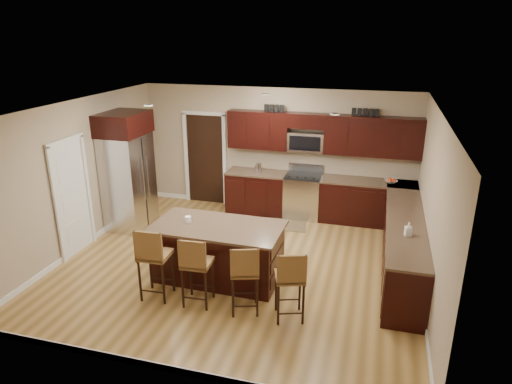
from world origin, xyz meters
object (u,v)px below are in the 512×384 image
(stool_left, at_px, (153,256))
(stool_right, at_px, (245,272))
(stool_mid, at_px, (196,264))
(stool_extra, at_px, (290,278))
(island, at_px, (218,253))
(refrigerator, at_px, (128,170))
(range, at_px, (303,196))

(stool_left, relative_size, stool_right, 1.08)
(stool_mid, height_order, stool_extra, stool_mid)
(island, distance_m, refrigerator, 2.96)
(stool_left, height_order, refrigerator, refrigerator)
(island, xyz_separation_m, refrigerator, (-2.44, 1.50, 0.77))
(stool_left, relative_size, refrigerator, 0.49)
(island, height_order, refrigerator, refrigerator)
(stool_mid, distance_m, stool_right, 0.73)
(refrigerator, bearing_deg, stool_right, -36.65)
(range, distance_m, stool_left, 4.11)
(island, height_order, stool_right, stool_right)
(island, bearing_deg, refrigerator, 149.83)
(stool_mid, xyz_separation_m, refrigerator, (-2.41, 2.34, 0.52))
(range, xyz_separation_m, stool_mid, (-0.89, -3.79, 0.21))
(range, bearing_deg, stool_mid, -103.25)
(refrigerator, xyz_separation_m, stool_extra, (3.79, -2.34, -0.54))
(range, bearing_deg, refrigerator, -156.26)
(stool_mid, distance_m, refrigerator, 3.40)
(stool_extra, bearing_deg, stool_right, 161.78)
(stool_left, bearing_deg, stool_extra, -3.08)
(stool_mid, relative_size, refrigerator, 0.46)
(range, height_order, stool_left, stool_left)
(stool_left, xyz_separation_m, stool_mid, (0.67, 0.00, -0.04))
(island, relative_size, refrigerator, 0.88)
(island, distance_m, stool_left, 1.14)
(island, xyz_separation_m, stool_right, (0.70, -0.84, 0.23))
(island, bearing_deg, stool_right, -48.90)
(stool_right, xyz_separation_m, refrigerator, (-3.14, 2.34, 0.54))
(stool_mid, bearing_deg, stool_extra, -3.24)
(stool_mid, xyz_separation_m, stool_right, (0.73, 0.00, -0.02))
(range, xyz_separation_m, stool_right, (-0.16, -3.79, 0.19))
(range, distance_m, stool_extra, 3.82)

